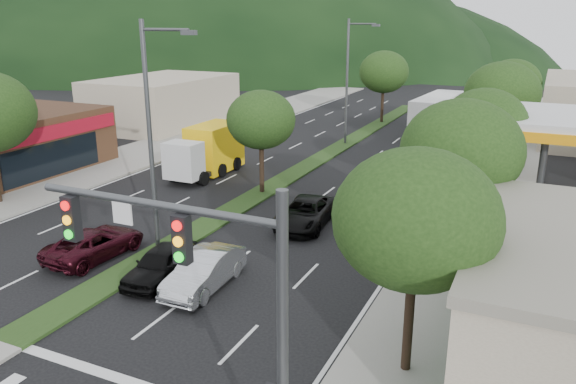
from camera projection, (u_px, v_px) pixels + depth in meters
The scene contains 24 objects.
ground at pixel (4, 346), 17.95m from camera, with size 160.00×160.00×0.00m, color black.
sidewalk_right at pixel (494, 187), 34.59m from camera, with size 5.00×90.00×0.15m, color gray.
sidewalk_left at pixel (158, 148), 44.81m from camera, with size 6.00×90.00×0.15m, color gray.
median at pixel (323, 157), 42.20m from camera, with size 1.60×56.00×0.12m, color #1C3413.
traffic_signal at pixel (213, 289), 11.62m from camera, with size 6.12×0.40×7.00m.
bldg_left_far at pixel (163, 101), 54.35m from camera, with size 9.00×14.00×4.60m, color #C3B59B.
hill_far at pixel (151, 59), 145.36m from camera, with size 176.00×132.00×82.00m, color black.
tree_r_a at pixel (416, 219), 15.18m from camera, with size 4.60×4.60×6.63m.
tree_r_b at pixel (461, 151), 22.05m from camera, with size 4.80×4.80×6.94m.
tree_r_c at pixel (484, 125), 29.07m from camera, with size 4.40×4.40×6.48m.
tree_r_d at pixel (502, 94), 37.61m from camera, with size 5.00×5.00×7.17m.
tree_r_e at pixel (512, 83), 46.37m from camera, with size 4.60×4.60×6.71m.
tree_med_near at pixel (261, 120), 32.24m from camera, with size 4.00×4.00×6.02m.
tree_med_far at pixel (384, 72), 54.61m from camera, with size 4.80×4.80×6.94m.
streetlight_near at pixel (153, 131), 23.14m from camera, with size 2.60×0.25×10.00m.
streetlight_mid at pixel (350, 76), 44.82m from camera, with size 2.60×0.25×10.00m.
sedan_silver at pixel (204, 271), 21.59m from camera, with size 1.51×4.34×1.43m, color #B8BBC1.
suv_maroon at pixel (95, 243), 24.41m from camera, with size 2.15×4.67×1.30m, color black.
car_queue_a at pixel (161, 264), 22.29m from camera, with size 1.62×4.02×1.37m, color black.
car_queue_b at pixel (409, 172), 35.63m from camera, with size 1.95×4.78×1.39m, color #515156.
car_queue_c at pixel (358, 191), 32.03m from camera, with size 1.26×3.61×1.19m, color #48110C.
car_queue_d at pixel (305, 213), 28.13m from camera, with size 2.24×4.87×1.35m, color black.
box_truck at pixel (209, 152), 37.26m from camera, with size 2.61×6.57×3.23m.
motorhome at pixel (438, 115), 49.20m from camera, with size 3.50×9.47×3.57m.
Camera 1 is at (14.84, -10.42, 10.02)m, focal length 35.00 mm.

